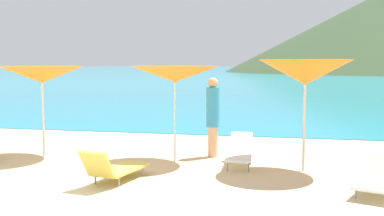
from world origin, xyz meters
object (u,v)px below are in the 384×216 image
Objects in this scene: beachgoer_0 at (213,115)px; lounge_chair_4 at (379,179)px; umbrella_6 at (305,72)px; lounge_chair_1 at (240,152)px; lounge_chair_5 at (114,168)px; umbrella_5 at (175,74)px; umbrella_4 at (42,75)px.

lounge_chair_4 is at bearing -151.41° from beachgoer_0.
lounge_chair_1 is (-1.36, 0.18, -1.75)m from umbrella_6.
lounge_chair_5 is (-2.16, -1.92, -0.04)m from lounge_chair_1.
lounge_chair_4 is (1.25, -1.47, -1.80)m from umbrella_6.
umbrella_6 reaches higher than lounge_chair_5.
umbrella_5 is at bearing 177.26° from lounge_chair_4.
lounge_chair_1 is 1.37m from beachgoer_0.
umbrella_4 is 7.74m from lounge_chair_4.
lounge_chair_5 is at bearing -140.95° from lounge_chair_1.
lounge_chair_1 reaches higher than lounge_chair_4.
umbrella_4 reaches higher than lounge_chair_5.
umbrella_4 reaches higher than beachgoer_0.
umbrella_4 reaches higher than lounge_chair_4.
umbrella_5 is 1.50× the size of lounge_chair_1.
lounge_chair_1 is (4.75, -0.04, -1.67)m from umbrella_4.
lounge_chair_1 is at bearing 168.69° from lounge_chair_4.
lounge_chair_1 is 3.08m from lounge_chair_4.
beachgoer_0 is at bearing 127.53° from lounge_chair_1.
umbrella_6 is 1.37× the size of lounge_chair_5.
umbrella_6 is at bearing -142.95° from lounge_chair_5.
umbrella_5 reaches higher than lounge_chair_1.
umbrella_6 reaches higher than umbrella_5.
umbrella_5 reaches higher than beachgoer_0.
umbrella_6 is at bearing -6.87° from umbrella_5.
umbrella_5 reaches higher than lounge_chair_5.
beachgoer_0 reaches higher than lounge_chair_4.
lounge_chair_4 is 0.78× the size of beachgoer_0.
umbrella_5 is 1.15× the size of beachgoer_0.
umbrella_5 is 2.27m from lounge_chair_1.
umbrella_6 is 2.22m from lounge_chair_1.
umbrella_6 reaches higher than umbrella_4.
lounge_chair_1 is at bearing -6.15° from umbrella_5.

